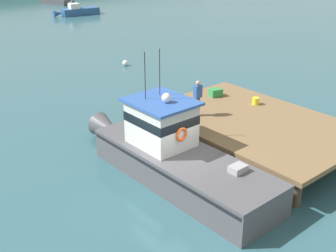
{
  "coord_description": "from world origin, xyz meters",
  "views": [
    {
      "loc": [
        -9.45,
        -11.0,
        8.64
      ],
      "look_at": [
        1.2,
        1.57,
        1.4
      ],
      "focal_mm": 46.61,
      "sensor_mm": 36.0,
      "label": 1
    }
  ],
  "objects_px": {
    "crate_stack_near_edge": "(176,107)",
    "bait_bucket": "(256,101)",
    "deckhand_by_the_boat": "(198,97)",
    "moored_boat_far_right": "(58,1)",
    "main_fishing_boat": "(172,154)",
    "moored_boat_far_left": "(77,11)",
    "mooring_buoy_inshore": "(125,63)",
    "crate_single_far": "(216,93)"
  },
  "relations": [
    {
      "from": "crate_stack_near_edge",
      "to": "moored_boat_far_left",
      "type": "distance_m",
      "value": 35.13
    },
    {
      "from": "main_fishing_boat",
      "to": "moored_boat_far_right",
      "type": "distance_m",
      "value": 48.09
    },
    {
      "from": "deckhand_by_the_boat",
      "to": "moored_boat_far_right",
      "type": "height_order",
      "value": "deckhand_by_the_boat"
    },
    {
      "from": "moored_boat_far_left",
      "to": "deckhand_by_the_boat",
      "type": "bearing_deg",
      "value": -110.9
    },
    {
      "from": "crate_single_far",
      "to": "moored_boat_far_left",
      "type": "relative_size",
      "value": 0.11
    },
    {
      "from": "crate_single_far",
      "to": "mooring_buoy_inshore",
      "type": "xyz_separation_m",
      "value": [
        2.15,
        10.99,
        -1.19
      ]
    },
    {
      "from": "crate_single_far",
      "to": "deckhand_by_the_boat",
      "type": "distance_m",
      "value": 2.85
    },
    {
      "from": "main_fishing_boat",
      "to": "moored_boat_far_left",
      "type": "distance_m",
      "value": 38.79
    },
    {
      "from": "bait_bucket",
      "to": "moored_boat_far_right",
      "type": "xyz_separation_m",
      "value": [
        11.93,
        43.51,
        -0.91
      ]
    },
    {
      "from": "crate_stack_near_edge",
      "to": "mooring_buoy_inshore",
      "type": "height_order",
      "value": "crate_stack_near_edge"
    },
    {
      "from": "crate_stack_near_edge",
      "to": "main_fishing_boat",
      "type": "bearing_deg",
      "value": -133.28
    },
    {
      "from": "bait_bucket",
      "to": "mooring_buoy_inshore",
      "type": "bearing_deg",
      "value": 83.32
    },
    {
      "from": "main_fishing_boat",
      "to": "mooring_buoy_inshore",
      "type": "xyz_separation_m",
      "value": [
        7.69,
        14.08,
        -0.8
      ]
    },
    {
      "from": "moored_boat_far_left",
      "to": "crate_single_far",
      "type": "bearing_deg",
      "value": -107.74
    },
    {
      "from": "mooring_buoy_inshore",
      "to": "crate_single_far",
      "type": "bearing_deg",
      "value": -101.08
    },
    {
      "from": "moored_boat_far_right",
      "to": "crate_stack_near_edge",
      "type": "bearing_deg",
      "value": -110.28
    },
    {
      "from": "bait_bucket",
      "to": "moored_boat_far_right",
      "type": "bearing_deg",
      "value": 74.67
    },
    {
      "from": "bait_bucket",
      "to": "deckhand_by_the_boat",
      "type": "height_order",
      "value": "deckhand_by_the_boat"
    },
    {
      "from": "mooring_buoy_inshore",
      "to": "moored_boat_far_left",
      "type": "bearing_deg",
      "value": 69.0
    },
    {
      "from": "crate_stack_near_edge",
      "to": "mooring_buoy_inshore",
      "type": "distance_m",
      "value": 12.36
    },
    {
      "from": "main_fishing_boat",
      "to": "moored_boat_far_left",
      "type": "relative_size",
      "value": 1.78
    },
    {
      "from": "crate_stack_near_edge",
      "to": "deckhand_by_the_boat",
      "type": "distance_m",
      "value": 1.27
    },
    {
      "from": "main_fishing_boat",
      "to": "mooring_buoy_inshore",
      "type": "relative_size",
      "value": 24.12
    },
    {
      "from": "crate_stack_near_edge",
      "to": "deckhand_by_the_boat",
      "type": "height_order",
      "value": "deckhand_by_the_boat"
    },
    {
      "from": "moored_boat_far_right",
      "to": "mooring_buoy_inshore",
      "type": "xyz_separation_m",
      "value": [
        -10.4,
        -30.48,
        -0.25
      ]
    },
    {
      "from": "mooring_buoy_inshore",
      "to": "crate_stack_near_edge",
      "type": "bearing_deg",
      "value": -114.06
    },
    {
      "from": "main_fishing_boat",
      "to": "mooring_buoy_inshore",
      "type": "bearing_deg",
      "value": 61.34
    },
    {
      "from": "crate_single_far",
      "to": "mooring_buoy_inshore",
      "type": "bearing_deg",
      "value": 78.92
    },
    {
      "from": "deckhand_by_the_boat",
      "to": "mooring_buoy_inshore",
      "type": "height_order",
      "value": "deckhand_by_the_boat"
    },
    {
      "from": "moored_boat_far_right",
      "to": "mooring_buoy_inshore",
      "type": "relative_size",
      "value": 12.98
    },
    {
      "from": "crate_single_far",
      "to": "bait_bucket",
      "type": "distance_m",
      "value": 2.14
    },
    {
      "from": "crate_stack_near_edge",
      "to": "mooring_buoy_inshore",
      "type": "relative_size",
      "value": 1.47
    },
    {
      "from": "main_fishing_boat",
      "to": "deckhand_by_the_boat",
      "type": "distance_m",
      "value": 3.73
    },
    {
      "from": "crate_stack_near_edge",
      "to": "bait_bucket",
      "type": "relative_size",
      "value": 1.76
    },
    {
      "from": "crate_single_far",
      "to": "moored_boat_far_right",
      "type": "distance_m",
      "value": 43.34
    },
    {
      "from": "crate_single_far",
      "to": "moored_boat_far_right",
      "type": "bearing_deg",
      "value": 73.16
    },
    {
      "from": "moored_boat_far_right",
      "to": "moored_boat_far_left",
      "type": "height_order",
      "value": "moored_boat_far_left"
    },
    {
      "from": "crate_stack_near_edge",
      "to": "crate_single_far",
      "type": "bearing_deg",
      "value": 4.84
    },
    {
      "from": "crate_stack_near_edge",
      "to": "bait_bucket",
      "type": "distance_m",
      "value": 3.92
    },
    {
      "from": "crate_stack_near_edge",
      "to": "mooring_buoy_inshore",
      "type": "xyz_separation_m",
      "value": [
        5.01,
        11.23,
        -1.19
      ]
    },
    {
      "from": "crate_single_far",
      "to": "bait_bucket",
      "type": "relative_size",
      "value": 1.76
    },
    {
      "from": "crate_single_far",
      "to": "deckhand_by_the_boat",
      "type": "height_order",
      "value": "deckhand_by_the_boat"
    }
  ]
}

